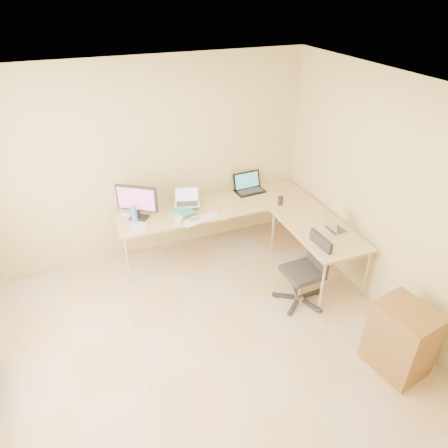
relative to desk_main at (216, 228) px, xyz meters
name	(u,v)px	position (x,y,z in m)	size (l,w,h in m)	color
floor	(213,363)	(-0.72, -1.85, -0.36)	(4.50, 4.50, 0.00)	#C0A78C
ceiling	(208,105)	(-0.72, -1.85, 2.24)	(4.50, 4.50, 0.00)	white
wall_back	(152,162)	(-0.72, 0.40, 0.93)	(4.50, 4.50, 0.00)	#D7B47D
wall_right	(407,214)	(1.38, -1.85, 0.93)	(4.50, 4.50, 0.00)	#D7B47D
desk_main	(216,228)	(0.00, 0.00, 0.00)	(2.65, 0.70, 0.73)	tan
desk_return	(316,252)	(0.98, -1.00, 0.00)	(0.70, 1.30, 0.73)	tan
monitor	(137,202)	(-1.02, 0.04, 0.59)	(0.53, 0.17, 0.45)	black
book_stack	(184,212)	(-0.46, -0.05, 0.39)	(0.21, 0.28, 0.05)	teal
laptop_center	(187,197)	(-0.37, 0.07, 0.52)	(0.33, 0.25, 0.21)	silver
laptop_black	(250,183)	(0.59, 0.20, 0.50)	(0.41, 0.30, 0.26)	black
keyboard	(201,219)	(-0.31, -0.30, 0.38)	(0.48, 0.13, 0.02)	white
mouse	(225,214)	(0.02, -0.30, 0.38)	(0.09, 0.06, 0.03)	silver
mug	(178,221)	(-0.60, -0.30, 0.41)	(0.11, 0.11, 0.10)	white
cd_stack	(194,220)	(-0.39, -0.29, 0.38)	(0.13, 0.13, 0.03)	silver
water_bottle	(134,214)	(-1.09, -0.06, 0.49)	(0.07, 0.07, 0.24)	#3A84CE
papers	(138,227)	(-1.08, -0.17, 0.37)	(0.20, 0.29, 0.01)	silver
white_box	(128,211)	(-1.13, 0.20, 0.40)	(0.19, 0.14, 0.07)	white
desk_fan	(133,203)	(-1.05, 0.20, 0.51)	(0.23, 0.23, 0.29)	white
black_cup	(280,201)	(0.81, -0.30, 0.42)	(0.07, 0.07, 0.12)	black
laptop_return	(336,223)	(1.13, -1.12, 0.47)	(0.24, 0.31, 0.21)	silver
office_chair	(303,267)	(0.56, -1.35, 0.14)	(0.53, 0.53, 0.88)	#272323
cabinet	(401,339)	(0.95, -2.54, -0.01)	(0.44, 0.54, 0.75)	brown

